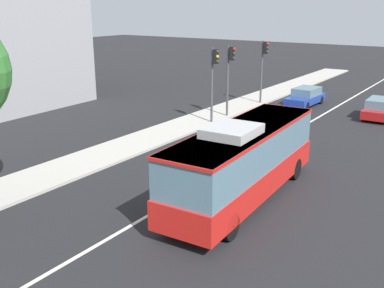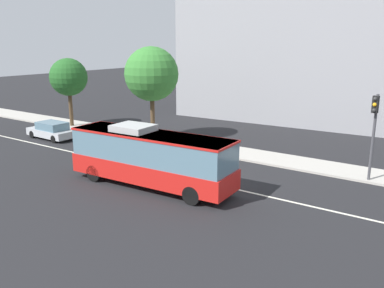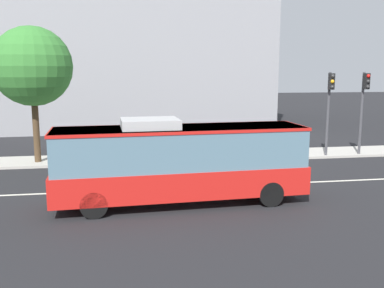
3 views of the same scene
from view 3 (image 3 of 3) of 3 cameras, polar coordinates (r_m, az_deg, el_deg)
The scene contains 8 objects.
ground_plane at distance 20.11m, azimuth 3.63°, elevation -5.59°, with size 160.00×160.00×0.00m, color black.
sidewalk_kerb at distance 26.47m, azimuth 0.45°, elevation -1.69°, with size 80.00×2.97×0.14m, color #B2ADA3.
lane_centre_line at distance 20.11m, azimuth 3.63°, elevation -5.58°, with size 76.00×0.16×0.01m, color silver.
transit_bus at distance 17.13m, azimuth -1.59°, elevation -2.06°, with size 10.11×2.98×3.46m.
traffic_light_near_corner at distance 27.31m, azimuth 17.73°, elevation 5.60°, with size 0.34×0.62×5.20m.
traffic_light_far_corner at distance 28.44m, azimuth 21.77°, elevation 5.52°, with size 0.34×0.62×5.20m.
street_tree_kerbside_centre at distance 25.73m, azimuth -20.36°, elevation 9.56°, with size 4.39×4.39×7.72m.
office_block_background at distance 44.59m, azimuth -7.62°, elevation 11.56°, with size 25.21×16.81×13.60m.
Camera 3 is at (-4.33, -18.91, 5.31)m, focal length 40.35 mm.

